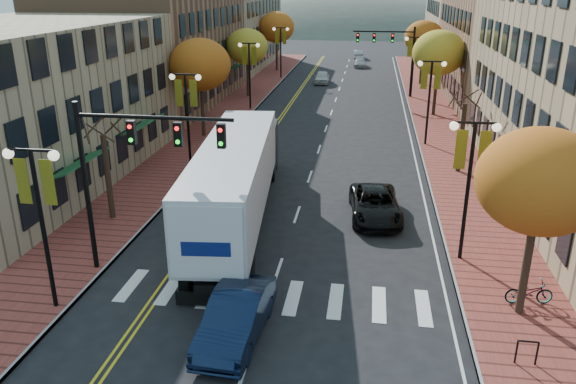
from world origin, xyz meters
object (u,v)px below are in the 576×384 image
at_px(bicycle, 529,292).
at_px(navy_sedan, 236,317).
at_px(semi_truck, 238,172).
at_px(black_suv, 375,204).

bearing_deg(bicycle, navy_sedan, 101.30).
height_order(semi_truck, navy_sedan, semi_truck).
relative_size(navy_sedan, black_suv, 0.92).
height_order(black_suv, bicycle, black_suv).
distance_m(semi_truck, navy_sedan, 9.98).
relative_size(semi_truck, bicycle, 10.11).
xyz_separation_m(semi_truck, black_suv, (6.64, 1.29, -1.79)).
distance_m(semi_truck, black_suv, 7.00).
height_order(semi_truck, black_suv, semi_truck).
distance_m(navy_sedan, black_suv, 11.80).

